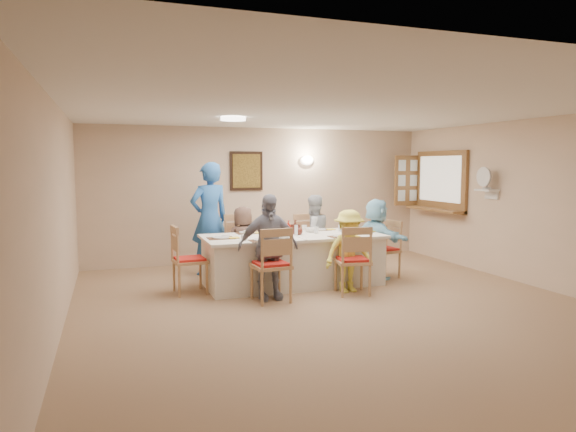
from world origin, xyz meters
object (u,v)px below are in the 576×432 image
object	(u,v)px
chair_back_left	(241,246)
chair_front_right	(353,259)
serving_hatch	(441,181)
diner_front_left	(268,247)
diner_front_right	(349,251)
diner_right_end	(377,238)
chair_front_left	(271,264)
caregiver	(210,219)
chair_right_end	(383,249)
condiment_ketchup	(288,228)
chair_left_end	(190,259)
diner_back_left	(243,242)
chair_back_right	(310,243)
diner_back_right	(313,234)
dining_table	(293,260)
desk_fan	(486,181)

from	to	relation	value
chair_back_left	chair_front_right	world-z (taller)	chair_back_left
serving_hatch	chair_back_left	distance (m)	4.06
diner_front_left	diner_front_right	bearing A→B (deg)	0.22
diner_front_left	diner_right_end	distance (m)	2.13
chair_front_left	caregiver	distance (m)	2.05
chair_right_end	condiment_ketchup	distance (m)	1.67
chair_left_end	serving_hatch	bearing A→B (deg)	-82.58
diner_back_left	caregiver	distance (m)	0.74
chair_back_right	diner_front_left	world-z (taller)	diner_front_left
chair_front_left	caregiver	bearing A→B (deg)	-80.79
diner_back_left	chair_left_end	bearing A→B (deg)	25.81
diner_back_right	diner_front_left	distance (m)	1.81
diner_front_right	caregiver	world-z (taller)	caregiver
serving_hatch	chair_right_end	distance (m)	2.29
chair_back_left	diner_front_right	size ratio (longest dim) A/B	0.86
chair_back_right	chair_right_end	size ratio (longest dim) A/B	1.06
chair_back_right	diner_back_left	xyz separation A→B (m)	(-1.20, -0.12, 0.09)
chair_left_end	diner_front_right	size ratio (longest dim) A/B	0.83
chair_left_end	condiment_ketchup	xyz separation A→B (m)	(1.48, 0.02, 0.38)
chair_right_end	chair_back_right	bearing A→B (deg)	-138.08
serving_hatch	caregiver	size ratio (longest dim) A/B	0.81
chair_front_left	chair_right_end	world-z (taller)	chair_front_left
dining_table	diner_front_left	distance (m)	0.97
dining_table	chair_front_right	xyz separation A→B (m)	(0.60, -0.80, 0.11)
chair_front_left	diner_front_left	xyz separation A→B (m)	(0.00, 0.12, 0.21)
dining_table	chair_right_end	world-z (taller)	chair_right_end
diner_front_right	condiment_ketchup	bearing A→B (deg)	127.15
chair_front_right	chair_right_end	distance (m)	1.24
chair_front_right	diner_right_end	xyz separation A→B (m)	(0.82, 0.80, 0.15)
diner_front_right	condiment_ketchup	xyz separation A→B (m)	(-0.67, 0.70, 0.28)
diner_back_left	condiment_ketchup	distance (m)	0.90
chair_right_end	diner_back_left	xyz separation A→B (m)	(-2.15, 0.68, 0.12)
chair_front_left	chair_back_right	bearing A→B (deg)	-130.65
chair_back_left	chair_back_right	distance (m)	1.20
desk_fan	diner_front_right	distance (m)	2.81
caregiver	condiment_ketchup	xyz separation A→B (m)	(0.98, -1.13, -0.06)
chair_left_end	diner_right_end	world-z (taller)	diner_right_end
condiment_ketchup	chair_front_right	bearing A→B (deg)	-50.90
diner_back_left	diner_right_end	distance (m)	2.13
dining_table	condiment_ketchup	xyz separation A→B (m)	(-0.07, 0.02, 0.49)
diner_back_right	diner_front_left	xyz separation A→B (m)	(-1.20, -1.36, 0.06)
diner_back_left	diner_front_right	distance (m)	1.81
desk_fan	chair_back_right	xyz separation A→B (m)	(-2.62, 1.15, -1.06)
diner_back_left	diner_right_end	xyz separation A→B (m)	(2.02, -0.68, 0.06)
desk_fan	caregiver	size ratio (longest dim) A/B	0.16
chair_back_right	chair_front_left	size ratio (longest dim) A/B	0.97
chair_front_right	caregiver	bearing A→B (deg)	-39.22
serving_hatch	diner_front_left	xyz separation A→B (m)	(-3.93, -1.68, -0.79)
chair_back_right	diner_front_left	bearing A→B (deg)	-133.08
chair_back_right	diner_back_left	distance (m)	1.21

